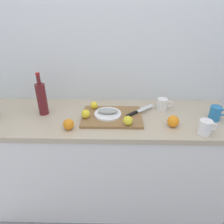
{
  "coord_description": "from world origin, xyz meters",
  "views": [
    {
      "loc": [
        0.09,
        -1.42,
        1.72
      ],
      "look_at": [
        0.06,
        -0.02,
        0.95
      ],
      "focal_mm": 34.02,
      "sensor_mm": 36.0,
      "label": 1
    }
  ],
  "objects_px": {
    "white_plate": "(108,114)",
    "orange_0": "(173,121)",
    "cutting_board": "(112,117)",
    "lemon_0": "(94,105)",
    "coffee_mug_1": "(215,113)",
    "wine_bottle": "(42,98)",
    "coffee_mug_0": "(205,127)",
    "chef_knife": "(137,112)",
    "coffee_mug_2": "(162,104)",
    "fish_fillet": "(108,111)"
  },
  "relations": [
    {
      "from": "white_plate",
      "to": "orange_0",
      "type": "xyz_separation_m",
      "value": [
        0.47,
        -0.12,
        0.01
      ]
    },
    {
      "from": "cutting_board",
      "to": "lemon_0",
      "type": "distance_m",
      "value": 0.19
    },
    {
      "from": "coffee_mug_1",
      "to": "wine_bottle",
      "type": "bearing_deg",
      "value": 177.17
    },
    {
      "from": "lemon_0",
      "to": "coffee_mug_0",
      "type": "xyz_separation_m",
      "value": [
        0.77,
        -0.32,
        0.0
      ]
    },
    {
      "from": "white_plate",
      "to": "lemon_0",
      "type": "bearing_deg",
      "value": 138.06
    },
    {
      "from": "cutting_board",
      "to": "coffee_mug_0",
      "type": "distance_m",
      "value": 0.66
    },
    {
      "from": "chef_knife",
      "to": "cutting_board",
      "type": "bearing_deg",
      "value": 151.82
    },
    {
      "from": "orange_0",
      "to": "wine_bottle",
      "type": "bearing_deg",
      "value": 170.28
    },
    {
      "from": "chef_knife",
      "to": "wine_bottle",
      "type": "height_order",
      "value": "wine_bottle"
    },
    {
      "from": "cutting_board",
      "to": "orange_0",
      "type": "bearing_deg",
      "value": -14.34
    },
    {
      "from": "lemon_0",
      "to": "coffee_mug_1",
      "type": "xyz_separation_m",
      "value": [
        0.92,
        -0.12,
        0.01
      ]
    },
    {
      "from": "coffee_mug_2",
      "to": "fish_fillet",
      "type": "bearing_deg",
      "value": -162.81
    },
    {
      "from": "coffee_mug_0",
      "to": "coffee_mug_2",
      "type": "bearing_deg",
      "value": 122.28
    },
    {
      "from": "wine_bottle",
      "to": "coffee_mug_0",
      "type": "distance_m",
      "value": 1.19
    },
    {
      "from": "white_plate",
      "to": "orange_0",
      "type": "relative_size",
      "value": 2.46
    },
    {
      "from": "white_plate",
      "to": "coffee_mug_0",
      "type": "bearing_deg",
      "value": -17.86
    },
    {
      "from": "chef_knife",
      "to": "lemon_0",
      "type": "distance_m",
      "value": 0.35
    },
    {
      "from": "white_plate",
      "to": "wine_bottle",
      "type": "bearing_deg",
      "value": 174.77
    },
    {
      "from": "fish_fillet",
      "to": "white_plate",
      "type": "bearing_deg",
      "value": -33.69
    },
    {
      "from": "fish_fillet",
      "to": "lemon_0",
      "type": "distance_m",
      "value": 0.15
    },
    {
      "from": "wine_bottle",
      "to": "coffee_mug_2",
      "type": "relative_size",
      "value": 2.74
    },
    {
      "from": "fish_fillet",
      "to": "chef_knife",
      "type": "xyz_separation_m",
      "value": [
        0.22,
        0.04,
        -0.02
      ]
    },
    {
      "from": "fish_fillet",
      "to": "orange_0",
      "type": "bearing_deg",
      "value": -14.46
    },
    {
      "from": "cutting_board",
      "to": "fish_fillet",
      "type": "relative_size",
      "value": 2.91
    },
    {
      "from": "coffee_mug_0",
      "to": "coffee_mug_2",
      "type": "relative_size",
      "value": 1.03
    },
    {
      "from": "fish_fillet",
      "to": "cutting_board",
      "type": "bearing_deg",
      "value": -16.01
    },
    {
      "from": "cutting_board",
      "to": "coffee_mug_1",
      "type": "relative_size",
      "value": 3.66
    },
    {
      "from": "orange_0",
      "to": "coffee_mug_0",
      "type": "bearing_deg",
      "value": -25.64
    },
    {
      "from": "lemon_0",
      "to": "coffee_mug_0",
      "type": "relative_size",
      "value": 0.47
    },
    {
      "from": "chef_knife",
      "to": "coffee_mug_2",
      "type": "bearing_deg",
      "value": -16.54
    },
    {
      "from": "coffee_mug_0",
      "to": "coffee_mug_1",
      "type": "bearing_deg",
      "value": 53.31
    },
    {
      "from": "fish_fillet",
      "to": "orange_0",
      "type": "xyz_separation_m",
      "value": [
        0.47,
        -0.12,
        -0.01
      ]
    },
    {
      "from": "chef_knife",
      "to": "coffee_mug_2",
      "type": "distance_m",
      "value": 0.24
    },
    {
      "from": "coffee_mug_0",
      "to": "orange_0",
      "type": "height_order",
      "value": "coffee_mug_0"
    },
    {
      "from": "white_plate",
      "to": "coffee_mug_0",
      "type": "distance_m",
      "value": 0.69
    },
    {
      "from": "fish_fillet",
      "to": "coffee_mug_0",
      "type": "relative_size",
      "value": 1.23
    },
    {
      "from": "orange_0",
      "to": "lemon_0",
      "type": "bearing_deg",
      "value": 158.97
    },
    {
      "from": "white_plate",
      "to": "wine_bottle",
      "type": "relative_size",
      "value": 0.62
    },
    {
      "from": "coffee_mug_1",
      "to": "coffee_mug_0",
      "type": "bearing_deg",
      "value": -126.69
    },
    {
      "from": "cutting_board",
      "to": "coffee_mug_2",
      "type": "distance_m",
      "value": 0.43
    },
    {
      "from": "fish_fillet",
      "to": "coffee_mug_0",
      "type": "xyz_separation_m",
      "value": [
        0.66,
        -0.21,
        -0.0
      ]
    },
    {
      "from": "fish_fillet",
      "to": "coffee_mug_0",
      "type": "bearing_deg",
      "value": -17.86
    },
    {
      "from": "fish_fillet",
      "to": "lemon_0",
      "type": "height_order",
      "value": "lemon_0"
    },
    {
      "from": "coffee_mug_1",
      "to": "coffee_mug_2",
      "type": "bearing_deg",
      "value": 157.06
    },
    {
      "from": "chef_knife",
      "to": "lemon_0",
      "type": "bearing_deg",
      "value": 127.34
    },
    {
      "from": "chef_knife",
      "to": "coffee_mug_0",
      "type": "height_order",
      "value": "coffee_mug_0"
    },
    {
      "from": "cutting_board",
      "to": "lemon_0",
      "type": "xyz_separation_m",
      "value": [
        -0.15,
        0.11,
        0.04
      ]
    },
    {
      "from": "cutting_board",
      "to": "fish_fillet",
      "type": "xyz_separation_m",
      "value": [
        -0.03,
        0.01,
        0.04
      ]
    },
    {
      "from": "chef_knife",
      "to": "coffee_mug_1",
      "type": "distance_m",
      "value": 0.58
    },
    {
      "from": "white_plate",
      "to": "coffee_mug_1",
      "type": "bearing_deg",
      "value": -1.31
    }
  ]
}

